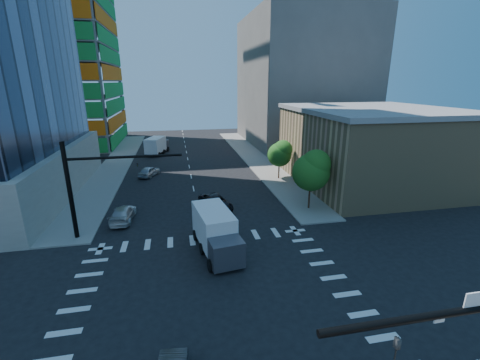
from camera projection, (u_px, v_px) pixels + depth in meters
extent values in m
plane|color=black|center=(215.00, 302.00, 21.30)|extent=(160.00, 160.00, 0.00)
cube|color=silver|center=(215.00, 302.00, 21.30)|extent=(20.00, 20.00, 0.01)
cube|color=gray|center=(254.00, 158.00, 61.10)|extent=(5.00, 60.00, 0.15)
cube|color=gray|center=(116.00, 164.00, 56.40)|extent=(5.00, 60.00, 0.15)
cube|color=#1A9039|center=(109.00, 31.00, 69.35)|extent=(0.12, 24.00, 49.00)
cube|color=orange|center=(18.00, 18.00, 55.18)|extent=(24.00, 0.12, 49.00)
cube|color=tan|center=(371.00, 148.00, 45.14)|extent=(20.00, 22.00, 10.00)
cube|color=gray|center=(376.00, 110.00, 43.57)|extent=(20.50, 22.50, 0.60)
cube|color=#5F5955|center=(301.00, 81.00, 73.77)|extent=(24.00, 30.00, 28.00)
cylinder|color=black|center=(475.00, 309.00, 9.52)|extent=(10.00, 0.24, 0.24)
imported|color=black|center=(395.00, 352.00, 9.38)|extent=(0.16, 0.20, 1.00)
cube|color=white|center=(478.00, 299.00, 9.42)|extent=(0.90, 0.04, 0.50)
cylinder|color=black|center=(70.00, 191.00, 28.54)|extent=(0.40, 0.40, 9.00)
cylinder|color=black|center=(125.00, 157.00, 28.62)|extent=(10.00, 0.24, 0.24)
imported|color=black|center=(138.00, 168.00, 29.13)|extent=(0.16, 0.20, 1.00)
cylinder|color=#382316|center=(309.00, 198.00, 36.39)|extent=(0.20, 0.20, 2.27)
sphere|color=#1B4A13|center=(311.00, 172.00, 35.48)|extent=(4.16, 4.16, 4.16)
sphere|color=#307C29|center=(316.00, 164.00, 34.98)|extent=(3.25, 3.25, 3.25)
cylinder|color=#382316|center=(279.00, 172.00, 47.74)|extent=(0.20, 0.20, 1.92)
sphere|color=#1B4A13|center=(279.00, 155.00, 46.97)|extent=(3.52, 3.52, 3.52)
sphere|color=#307C29|center=(283.00, 149.00, 46.52)|extent=(2.75, 2.75, 2.75)
imported|color=black|center=(216.00, 202.00, 36.68)|extent=(3.95, 5.98, 1.53)
imported|color=silver|center=(123.00, 214.00, 33.54)|extent=(2.44, 5.35, 1.52)
imported|color=#B5B8BD|center=(149.00, 171.00, 49.29)|extent=(3.51, 4.85, 1.54)
cube|color=white|center=(217.00, 230.00, 26.81)|extent=(3.42, 5.82, 2.86)
cube|color=#43424A|center=(217.00, 238.00, 27.02)|extent=(2.79, 2.33, 2.09)
cube|color=white|center=(157.00, 144.00, 64.18)|extent=(4.10, 5.87, 2.78)
cube|color=#43424A|center=(158.00, 147.00, 64.38)|extent=(2.93, 2.59, 2.03)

